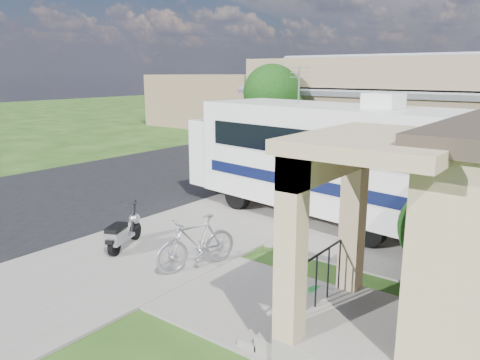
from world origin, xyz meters
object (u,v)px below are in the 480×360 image
Objects in this scene: motorhome at (318,155)px; pickup_truck at (276,138)px; garden_hose at (318,295)px; bicycle at (196,245)px; scooter at (123,233)px; shrub at (448,225)px; van at (331,125)px.

pickup_truck is (-7.04, 8.59, -1.04)m from motorhome.
garden_hose is at bearing 126.70° from pickup_truck.
pickup_truck reaches higher than bicycle.
pickup_truck is at bearing 84.47° from scooter.
bicycle is (-0.18, -5.06, -1.29)m from motorhome.
scooter is at bearing -156.36° from shrub.
motorhome is at bearing 105.72° from bicycle.
motorhome is at bearing -75.68° from van.
garden_hose is at bearing -74.77° from van.
shrub is at bearing -68.06° from van.
scooter is at bearing -87.53° from van.
motorhome is 4.95m from shrub.
shrub reaches higher than pickup_truck.
van is at bearing -87.40° from pickup_truck.
shrub is 0.39× the size of van.
pickup_truck is at bearing -98.96° from van.
bicycle is (2.16, 0.27, 0.11)m from scooter.
van reaches higher than pickup_truck.
shrub is 5.21m from bicycle.
pickup_truck is at bearing 125.99° from garden_hose.
motorhome is 5.63m from garden_hose.
shrub is 1.60× the size of scooter.
bicycle is at bearing -17.15° from scooter.
garden_hose is at bearing -126.71° from shrub.
van is at bearing 122.80° from motorhome.
van is (-7.27, 15.47, -0.97)m from motorhome.
bicycle is 15.28m from pickup_truck.
motorhome is 17.12m from van.
bicycle is at bearing -149.43° from shrub.
van reaches higher than bicycle.
motorhome is 5.83× the size of scooter.
pickup_truck is 0.97× the size of van.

